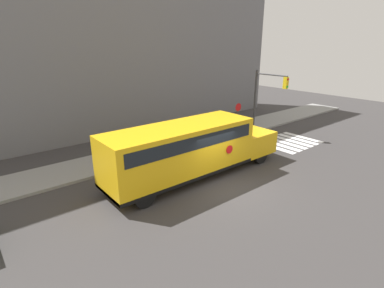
{
  "coord_description": "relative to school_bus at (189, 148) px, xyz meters",
  "views": [
    {
      "loc": [
        -9.66,
        -9.27,
        6.79
      ],
      "look_at": [
        -0.11,
        2.43,
        1.6
      ],
      "focal_mm": 28.0,
      "sensor_mm": 36.0,
      "label": 1
    }
  ],
  "objects": [
    {
      "name": "school_bus",
      "position": [
        0.0,
        0.0,
        0.0
      ],
      "size": [
        10.29,
        2.57,
        2.91
      ],
      "color": "yellow",
      "rests_on": "ground"
    },
    {
      "name": "stop_sign",
      "position": [
        7.79,
        3.79,
        -0.11
      ],
      "size": [
        0.6,
        0.1,
        2.4
      ],
      "color": "#38383A",
      "rests_on": "ground"
    },
    {
      "name": "sidewalk_strip",
      "position": [
        0.73,
        4.57,
        -1.58
      ],
      "size": [
        44.0,
        3.0,
        0.15
      ],
      "color": "gray",
      "rests_on": "ground"
    },
    {
      "name": "building_backdrop",
      "position": [
        0.73,
        11.07,
        5.27
      ],
      "size": [
        32.0,
        4.0,
        13.85
      ],
      "color": "slate",
      "rests_on": "ground"
    },
    {
      "name": "crosswalk_stripes",
      "position": [
        9.21,
        0.07,
        -1.66
      ],
      "size": [
        4.0,
        3.2,
        0.01
      ],
      "color": "white",
      "rests_on": "ground"
    },
    {
      "name": "traffic_light",
      "position": [
        9.36,
        2.55,
        1.5
      ],
      "size": [
        0.28,
        2.82,
        4.77
      ],
      "color": "#38383A",
      "rests_on": "ground"
    },
    {
      "name": "ground_plane",
      "position": [
        0.73,
        -1.93,
        -1.66
      ],
      "size": [
        60.0,
        60.0,
        0.0
      ],
      "primitive_type": "plane",
      "color": "#3A3838"
    }
  ]
}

